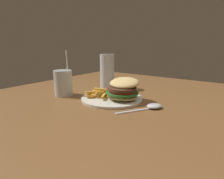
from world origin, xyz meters
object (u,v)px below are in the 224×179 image
(meal_plate_near, at_px, (118,93))
(beer_glass, at_px, (107,72))
(spoon, at_px, (153,106))
(juice_glass, at_px, (63,84))

(meal_plate_near, xyz_separation_m, beer_glass, (-0.18, 0.16, 0.05))
(meal_plate_near, bearing_deg, spoon, -3.04)
(juice_glass, distance_m, spoon, 0.42)
(juice_glass, height_order, spoon, juice_glass)
(beer_glass, relative_size, spoon, 1.03)
(juice_glass, relative_size, spoon, 1.18)
(meal_plate_near, distance_m, spoon, 0.17)
(meal_plate_near, xyz_separation_m, spoon, (0.17, -0.01, -0.03))
(beer_glass, relative_size, juice_glass, 0.87)
(beer_glass, bearing_deg, spoon, -26.30)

